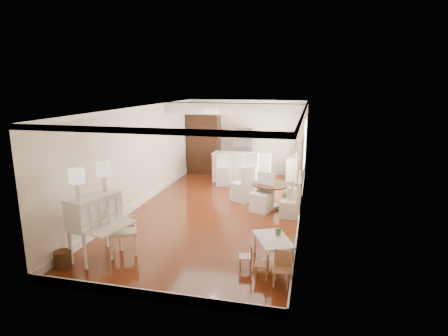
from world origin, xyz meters
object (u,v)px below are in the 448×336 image
at_px(wicker_basket, 63,259).
at_px(breakfast_counter, 242,168).
at_px(gustavian_armchair, 123,230).
at_px(bar_stool_right, 249,171).
at_px(secretary_bureau, 95,227).
at_px(slip_chair_far, 243,183).
at_px(kids_table, 273,250).
at_px(pantry_cabinet, 204,143).
at_px(kids_chair_b, 246,256).
at_px(kids_chair_c, 282,269).
at_px(fridge, 252,152).
at_px(kids_chair_a, 262,264).
at_px(slip_chair_near, 262,193).
at_px(sideboard, 295,169).
at_px(bar_stool_left, 223,170).
at_px(dining_table, 271,196).

height_order(wicker_basket, breakfast_counter, breakfast_counter).
relative_size(wicker_basket, breakfast_counter, 0.15).
height_order(gustavian_armchair, bar_stool_right, bar_stool_right).
distance_m(secretary_bureau, breakfast_counter, 6.65).
bearing_deg(slip_chair_far, bar_stool_right, -144.65).
relative_size(kids_table, pantry_cabinet, 0.42).
height_order(kids_chair_b, kids_chair_c, kids_chair_c).
bearing_deg(fridge, wicker_basket, -106.42).
relative_size(kids_chair_a, fridge, 0.28).
distance_m(slip_chair_near, sideboard, 3.64).
bearing_deg(kids_table, slip_chair_far, 109.35).
relative_size(kids_table, slip_chair_far, 0.90).
height_order(fridge, sideboard, fridge).
distance_m(kids_table, sideboard, 6.47).
height_order(slip_chair_far, bar_stool_left, slip_chair_far).
xyz_separation_m(secretary_bureau, gustavian_armchair, (0.44, 0.29, -0.14)).
relative_size(kids_chair_a, slip_chair_near, 0.48).
relative_size(kids_chair_b, slip_chair_near, 0.49).
xyz_separation_m(kids_chair_b, bar_stool_right, (-0.88, 5.39, 0.33)).
relative_size(wicker_basket, kids_chair_b, 0.62).
xyz_separation_m(wicker_basket, kids_chair_c, (4.11, 0.30, 0.14)).
height_order(secretary_bureau, sideboard, secretary_bureau).
relative_size(secretary_bureau, kids_chair_b, 2.54).
bearing_deg(kids_chair_a, kids_chair_c, 61.57).
height_order(dining_table, slip_chair_far, slip_chair_far).
bearing_deg(bar_stool_right, breakfast_counter, 139.49).
bearing_deg(secretary_bureau, slip_chair_near, 66.71).
bearing_deg(sideboard, gustavian_armchair, -101.23).
height_order(dining_table, bar_stool_right, bar_stool_right).
bearing_deg(breakfast_counter, kids_chair_c, -73.51).
bearing_deg(bar_stool_right, wicker_basket, -88.26).
height_order(kids_chair_b, bar_stool_right, bar_stool_right).
distance_m(breakfast_counter, sideboard, 1.93).
bearing_deg(bar_stool_left, sideboard, 13.05).
xyz_separation_m(slip_chair_far, pantry_cabinet, (-2.12, 3.15, 0.61)).
bearing_deg(gustavian_armchair, kids_chair_c, -127.13).
bearing_deg(pantry_cabinet, secretary_bureau, -90.27).
distance_m(secretary_bureau, dining_table, 4.91).
bearing_deg(wicker_basket, pantry_cabinet, 86.78).
xyz_separation_m(gustavian_armchair, sideboard, (3.10, 6.82, -0.10)).
height_order(wicker_basket, slip_chair_far, slip_chair_far).
height_order(wicker_basket, pantry_cabinet, pantry_cabinet).
relative_size(secretary_bureau, kids_table, 1.34).
distance_m(slip_chair_near, fridge, 4.06).
height_order(kids_table, bar_stool_left, bar_stool_left).
bearing_deg(slip_chair_near, kids_chair_a, -62.37).
distance_m(kids_chair_a, fridge, 7.64).
xyz_separation_m(kids_table, kids_chair_b, (-0.47, -0.41, 0.01)).
distance_m(bar_stool_left, bar_stool_right, 0.98).
height_order(dining_table, slip_chair_near, slip_chair_near).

